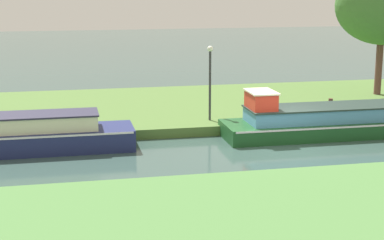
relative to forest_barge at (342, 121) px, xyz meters
The scene contains 6 objects.
ground_plane 3.41m from the forest_barge, 159.09° to the right, with size 120.00×120.00×0.00m, color #354E48.
riverbank_far 6.61m from the forest_barge, 118.43° to the left, with size 72.00×10.00×0.40m, color #4E7034.
forest_barge is the anchor object (origin of this frame).
navy_narrowboat 12.83m from the forest_barge, behind, with size 8.30×1.99×1.41m.
lamp_post 5.75m from the forest_barge, 158.53° to the left, with size 0.24×0.24×3.15m.
mooring_post_near 1.31m from the forest_barge, 87.39° to the left, with size 0.19×0.19×0.86m, color #4E2F24.
Camera 1 is at (-7.94, -21.43, 6.12)m, focal length 57.27 mm.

